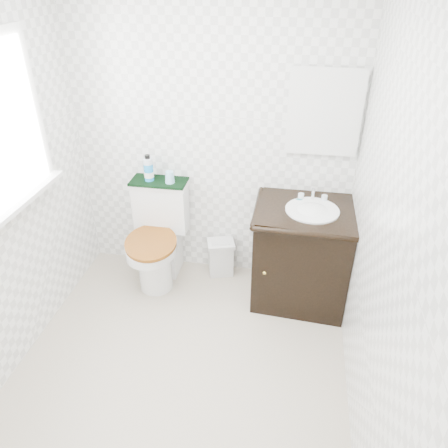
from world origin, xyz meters
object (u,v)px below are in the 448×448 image
(mouthwash_bottle, at_px, (148,169))
(cup, at_px, (170,177))
(trash_bin, at_px, (221,257))
(toilet, at_px, (159,240))
(vanity, at_px, (303,252))

(mouthwash_bottle, xyz_separation_m, cup, (0.17, -0.01, -0.05))
(trash_bin, relative_size, cup, 3.39)
(mouthwash_bottle, relative_size, cup, 2.25)
(toilet, bearing_deg, cup, 46.28)
(vanity, distance_m, cup, 1.20)
(toilet, distance_m, cup, 0.56)
(vanity, height_order, cup, cup)
(trash_bin, bearing_deg, mouthwash_bottle, -178.43)
(vanity, bearing_deg, mouthwash_bottle, 171.83)
(mouthwash_bottle, bearing_deg, cup, -4.88)
(toilet, xyz_separation_m, mouthwash_bottle, (-0.07, 0.12, 0.59))
(trash_bin, distance_m, cup, 0.85)
(cup, bearing_deg, toilet, -133.72)
(mouthwash_bottle, distance_m, cup, 0.18)
(trash_bin, distance_m, mouthwash_bottle, 0.98)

